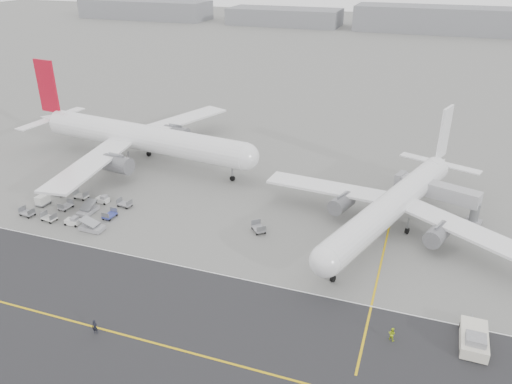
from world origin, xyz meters
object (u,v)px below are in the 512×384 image
(ground_crew_b, at_px, (392,334))
(pushback_tug, at_px, (474,339))
(ground_crew_a, at_px, (95,327))
(airliner_b, at_px, (394,204))
(airliner_a, at_px, (138,137))
(jet_bridge, at_px, (438,192))

(ground_crew_b, bearing_deg, pushback_tug, -142.28)
(ground_crew_a, xyz_separation_m, ground_crew_b, (34.79, 11.08, -0.07))
(pushback_tug, relative_size, ground_crew_b, 4.69)
(pushback_tug, height_order, ground_crew_a, pushback_tug)
(airliner_b, bearing_deg, ground_crew_b, -65.04)
(airliner_a, distance_m, airliner_b, 57.54)
(airliner_a, bearing_deg, ground_crew_a, -147.49)
(airliner_a, bearing_deg, jet_bridge, -86.24)
(pushback_tug, bearing_deg, ground_crew_b, -165.49)
(pushback_tug, distance_m, ground_crew_a, 46.17)
(airliner_a, relative_size, pushback_tug, 6.96)
(ground_crew_a, bearing_deg, jet_bridge, 38.79)
(jet_bridge, bearing_deg, airliner_b, -110.78)
(airliner_b, bearing_deg, jet_bridge, 69.97)
(airliner_a, relative_size, ground_crew_a, 30.16)
(airliner_a, distance_m, ground_crew_a, 56.50)
(airliner_b, bearing_deg, pushback_tug, -45.14)
(jet_bridge, xyz_separation_m, ground_crew_a, (-38.88, -47.30, -3.16))
(airliner_a, relative_size, jet_bridge, 3.75)
(pushback_tug, xyz_separation_m, ground_crew_a, (-44.19, -13.36, -0.02))
(jet_bridge, bearing_deg, ground_crew_b, -78.18)
(pushback_tug, height_order, ground_crew_b, pushback_tug)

